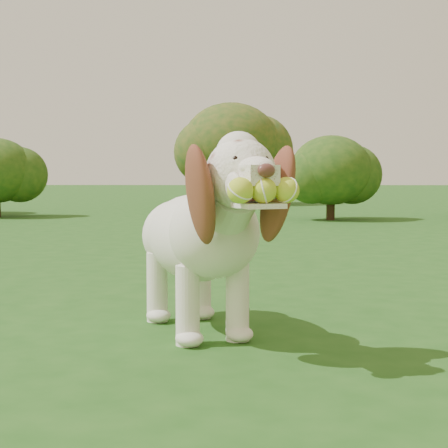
{
  "coord_description": "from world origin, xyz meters",
  "views": [
    {
      "loc": [
        -0.3,
        -3.03,
        0.73
      ],
      "look_at": [
        -0.37,
        -0.23,
        0.53
      ],
      "focal_mm": 55.0,
      "sensor_mm": 36.0,
      "label": 1
    }
  ],
  "objects": [
    {
      "name": "dog",
      "position": [
        -0.47,
        0.03,
        0.48
      ],
      "size": [
        0.81,
        1.33,
        0.9
      ],
      "rotation": [
        0.0,
        0.0,
        0.38
      ],
      "color": "white",
      "rests_on": "ground"
    },
    {
      "name": "shrub_c",
      "position": [
        1.12,
        7.79,
        0.78
      ],
      "size": [
        1.28,
        1.28,
        1.33
      ],
      "color": "#382314",
      "rests_on": "ground"
    },
    {
      "name": "shrub_i",
      "position": [
        -0.53,
        13.24,
        1.41
      ],
      "size": [
        2.31,
        2.31,
        2.39
      ],
      "color": "#382314",
      "rests_on": "ground"
    },
    {
      "name": "ground",
      "position": [
        0.0,
        0.0,
        0.0
      ],
      "size": [
        80.0,
        80.0,
        0.0
      ],
      "primitive_type": "plane",
      "color": "#1E4E16",
      "rests_on": "ground"
    }
  ]
}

